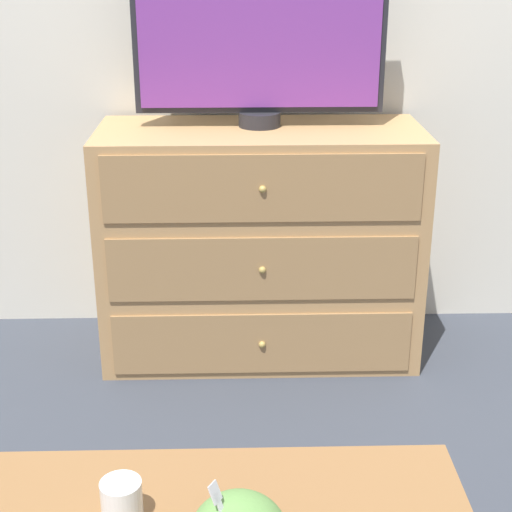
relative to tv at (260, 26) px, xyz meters
The scene contains 4 objects.
ground_plane 1.21m from the tv, 64.87° to the left, with size 12.00×12.00×0.00m, color #383D47.
dresser 0.76m from the tv, 88.26° to the right, with size 1.13×0.49×0.85m.
tv is the anchor object (origin of this frame).
drink_cup 1.68m from the tv, 101.95° to the right, with size 0.08×0.08×0.09m.
Camera 1 is at (-0.19, -2.93, 1.45)m, focal length 55.00 mm.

